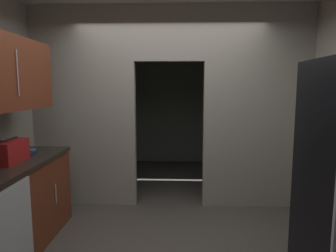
% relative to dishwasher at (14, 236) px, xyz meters
% --- Properties ---
extents(kitchen_partition, '(3.79, 0.12, 2.74)m').
position_rel_dishwasher_xyz_m(kitchen_partition, '(1.25, 1.80, 1.02)').
color(kitchen_partition, '#9E998C').
rests_on(kitchen_partition, ground).
extents(adjoining_room_shell, '(3.79, 2.59, 2.74)m').
position_rel_dishwasher_xyz_m(adjoining_room_shell, '(1.24, 3.61, 0.94)').
color(adjoining_room_shell, gray).
rests_on(adjoining_room_shell, ground).
extents(lower_cabinet_run, '(0.66, 1.70, 0.92)m').
position_rel_dishwasher_xyz_m(lower_cabinet_run, '(-0.32, 0.48, 0.03)').
color(lower_cabinet_run, maroon).
rests_on(lower_cabinet_run, ground).
extents(dishwasher, '(0.02, 0.56, 0.86)m').
position_rel_dishwasher_xyz_m(dishwasher, '(0.00, 0.00, 0.00)').
color(dishwasher, '#B7BABC').
rests_on(dishwasher, ground).
extents(boombox, '(0.20, 0.40, 0.24)m').
position_rel_dishwasher_xyz_m(boombox, '(-0.29, 0.52, 0.60)').
color(boombox, maroon).
rests_on(boombox, lower_cabinet_run).
extents(book_stack, '(0.13, 0.13, 0.05)m').
position_rel_dishwasher_xyz_m(book_stack, '(-0.29, 0.88, 0.52)').
color(book_stack, black).
rests_on(book_stack, lower_cabinet_run).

